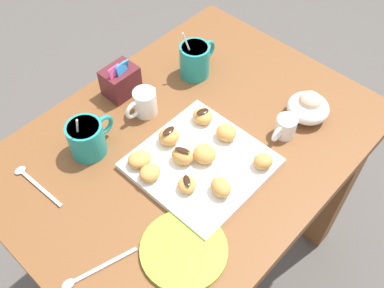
{
  "coord_description": "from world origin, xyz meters",
  "views": [
    {
      "loc": [
        -0.5,
        -0.47,
        1.58
      ],
      "look_at": [
        -0.01,
        -0.02,
        0.74
      ],
      "focal_mm": 41.43,
      "sensor_mm": 36.0,
      "label": 1
    }
  ],
  "objects": [
    {
      "name": "coffee_mug_teal_left",
      "position": [
        -0.19,
        0.16,
        0.77
      ],
      "size": [
        0.13,
        0.09,
        0.14
      ],
      "color": "teal",
      "rests_on": "dining_table"
    },
    {
      "name": "loose_spoon_near_saucer",
      "position": [
        -0.38,
        -0.09,
        0.73
      ],
      "size": [
        0.16,
        0.06,
        0.01
      ],
      "color": "silver",
      "rests_on": "dining_table"
    },
    {
      "name": "beignet_9",
      "position": [
        -0.15,
        -0.01,
        0.76
      ],
      "size": [
        0.05,
        0.05,
        0.03
      ],
      "primitive_type": "ellipsoid",
      "rotation": [
        0.0,
        0.0,
        4.75
      ],
      "color": "#D19347",
      "rests_on": "pastry_plate_square"
    },
    {
      "name": "beignet_4",
      "position": [
        -0.04,
        0.03,
        0.76
      ],
      "size": [
        0.06,
        0.06,
        0.04
      ],
      "primitive_type": "ellipsoid",
      "rotation": [
        0.0,
        0.0,
        6.14
      ],
      "color": "#D19347",
      "rests_on": "pastry_plate_square"
    },
    {
      "name": "sugar_caddy",
      "position": [
        0.0,
        0.25,
        0.77
      ],
      "size": [
        0.09,
        0.07,
        0.11
      ],
      "color": "#561E23",
      "rests_on": "dining_table"
    },
    {
      "name": "saucer_lime_left",
      "position": [
        -0.22,
        -0.19,
        0.73
      ],
      "size": [
        0.18,
        0.18,
        0.01
      ],
      "primitive_type": "cylinder",
      "color": "#9EC633",
      "rests_on": "dining_table"
    },
    {
      "name": "chocolate_drizzle_3",
      "position": [
        -0.06,
        -0.04,
        0.78
      ],
      "size": [
        0.03,
        0.04,
        0.0
      ],
      "primitive_type": "ellipsoid",
      "rotation": [
        0.0,
        0.0,
        5.09
      ],
      "color": "black",
      "rests_on": "beignet_3"
    },
    {
      "name": "beignet_5",
      "position": [
        -0.03,
        -0.07,
        0.76
      ],
      "size": [
        0.07,
        0.07,
        0.04
      ],
      "primitive_type": "ellipsoid",
      "rotation": [
        0.0,
        0.0,
        3.48
      ],
      "color": "#D19347",
      "rests_on": "pastry_plate_square"
    },
    {
      "name": "beignet_6",
      "position": [
        -0.11,
        -0.1,
        0.75
      ],
      "size": [
        0.06,
        0.06,
        0.03
      ],
      "primitive_type": "ellipsoid",
      "rotation": [
        0.0,
        0.0,
        0.72
      ],
      "color": "#D19347",
      "rests_on": "pastry_plate_square"
    },
    {
      "name": "beignet_8",
      "position": [
        0.05,
        -0.18,
        0.76
      ],
      "size": [
        0.06,
        0.06,
        0.04
      ],
      "primitive_type": "ellipsoid",
      "rotation": [
        0.0,
        0.0,
        5.7
      ],
      "color": "#D19347",
      "rests_on": "pastry_plate_square"
    },
    {
      "name": "beignet_0",
      "position": [
        -0.14,
        0.03,
        0.76
      ],
      "size": [
        0.07,
        0.07,
        0.03
      ],
      "primitive_type": "ellipsoid",
      "rotation": [
        0.0,
        0.0,
        5.86
      ],
      "color": "#D19347",
      "rests_on": "pastry_plate_square"
    },
    {
      "name": "beignet_7",
      "position": [
        0.06,
        -0.07,
        0.76
      ],
      "size": [
        0.06,
        0.06,
        0.04
      ],
      "primitive_type": "ellipsoid",
      "rotation": [
        0.0,
        0.0,
        0.18
      ],
      "color": "#D19347",
      "rests_on": "pastry_plate_square"
    },
    {
      "name": "loose_spoon_by_plate",
      "position": [
        -0.34,
        0.18,
        0.73
      ],
      "size": [
        0.03,
        0.16,
        0.01
      ],
      "color": "silver",
      "rests_on": "dining_table"
    },
    {
      "name": "chocolate_drizzle_6",
      "position": [
        -0.11,
        -0.1,
        0.77
      ],
      "size": [
        0.03,
        0.03,
        0.0
      ],
      "primitive_type": "ellipsoid",
      "rotation": [
        0.0,
        0.0,
        0.97
      ],
      "color": "black",
      "rests_on": "beignet_6"
    },
    {
      "name": "coffee_mug_teal_right",
      "position": [
        0.19,
        0.16,
        0.78
      ],
      "size": [
        0.12,
        0.08,
        0.15
      ],
      "color": "teal",
      "rests_on": "dining_table"
    },
    {
      "name": "chocolate_sauce_pitcher",
      "position": [
        0.18,
        -0.16,
        0.75
      ],
      "size": [
        0.09,
        0.05,
        0.06
      ],
      "color": "white",
      "rests_on": "dining_table"
    },
    {
      "name": "beignet_2",
      "position": [
        0.06,
        0.01,
        0.76
      ],
      "size": [
        0.05,
        0.06,
        0.03
      ],
      "primitive_type": "ellipsoid",
      "rotation": [
        0.0,
        0.0,
        6.19
      ],
      "color": "#D19347",
      "rests_on": "pastry_plate_square"
    },
    {
      "name": "dining_table",
      "position": [
        0.0,
        0.0,
        0.57
      ],
      "size": [
        0.94,
        0.69,
        0.72
      ],
      "color": "brown",
      "rests_on": "ground_plane"
    },
    {
      "name": "pastry_plate_square",
      "position": [
        -0.04,
        -0.07,
        0.73
      ],
      "size": [
        0.29,
        0.29,
        0.02
      ],
      "primitive_type": "cube",
      "color": "white",
      "rests_on": "dining_table"
    },
    {
      "name": "beignet_3",
      "position": [
        -0.06,
        -0.04,
        0.76
      ],
      "size": [
        0.06,
        0.06,
        0.04
      ],
      "primitive_type": "ellipsoid",
      "rotation": [
        0.0,
        0.0,
        5.0
      ],
      "color": "#D19347",
      "rests_on": "pastry_plate_square"
    },
    {
      "name": "ground_plane",
      "position": [
        0.0,
        0.0,
        0.0
      ],
      "size": [
        8.0,
        8.0,
        0.0
      ],
      "primitive_type": "plane",
      "color": "#514C47"
    },
    {
      "name": "beignet_1",
      "position": [
        -0.07,
        -0.16,
        0.76
      ],
      "size": [
        0.06,
        0.06,
        0.04
      ],
      "primitive_type": "ellipsoid",
      "rotation": [
        0.0,
        0.0,
        1.22
      ],
      "color": "#D19347",
      "rests_on": "pastry_plate_square"
    },
    {
      "name": "chocolate_drizzle_2",
      "position": [
        0.06,
        0.01,
        0.77
      ],
      "size": [
        0.04,
        0.03,
        0.0
      ],
      "primitive_type": "ellipsoid",
      "rotation": [
        0.0,
        0.0,
        5.99
      ],
      "color": "black",
      "rests_on": "beignet_2"
    },
    {
      "name": "ice_cream_bowl",
      "position": [
        0.27,
        -0.16,
        0.76
      ],
      "size": [
        0.11,
        0.11,
        0.08
      ],
      "color": "white",
      "rests_on": "dining_table"
    },
    {
      "name": "chocolate_drizzle_4",
      "position": [
        -0.04,
        0.03,
        0.78
      ],
      "size": [
        0.04,
        0.02,
        0.0
      ],
      "primitive_type": "ellipsoid",
      "rotation": [
        0.0,
        0.0,
        6.31
      ],
      "color": "black",
      "rests_on": "beignet_4"
    },
    {
      "name": "cream_pitcher_white",
      "position": [
        -0.01,
        0.15,
        0.76
      ],
      "size": [
        0.1,
        0.06,
        0.07
      ],
      "color": "white",
      "rests_on": "dining_table"
    }
  ]
}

